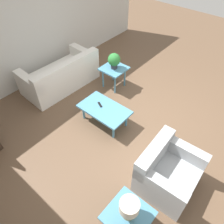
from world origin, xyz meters
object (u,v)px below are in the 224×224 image
at_px(armchair, 167,172).
at_px(sofa, 61,76).
at_px(table_lamp, 129,208).
at_px(side_table_plant, 114,71).
at_px(potted_plant, 114,60).
at_px(coffee_table, 104,110).
at_px(side_table_lamp, 128,217).

bearing_deg(armchair, sofa, 76.54).
distance_m(sofa, table_lamp, 3.77).
height_order(armchair, side_table_plant, armchair).
bearing_deg(side_table_plant, table_lamp, 132.90).
bearing_deg(side_table_plant, potted_plant, -90.00).
height_order(armchair, coffee_table, armchair).
distance_m(armchair, table_lamp, 1.10).
bearing_deg(armchair, side_table_lamp, 175.59).
xyz_separation_m(armchair, side_table_plant, (2.37, -1.51, 0.15)).
bearing_deg(table_lamp, sofa, -26.52).
bearing_deg(coffee_table, table_lamp, 139.89).
bearing_deg(coffee_table, armchair, 166.59).
xyz_separation_m(side_table_lamp, potted_plant, (2.34, -2.51, 0.29)).
height_order(potted_plant, table_lamp, potted_plant).
bearing_deg(armchair, side_table_plant, 55.21).
bearing_deg(armchair, table_lamp, 175.59).
xyz_separation_m(side_table_plant, potted_plant, (0.00, -0.00, 0.29)).
bearing_deg(sofa, side_table_plant, 132.04).
relative_size(sofa, potted_plant, 5.00).
xyz_separation_m(sofa, table_lamp, (-3.35, 1.67, 0.46)).
bearing_deg(coffee_table, potted_plant, -59.21).
bearing_deg(potted_plant, coffee_table, 120.79).
bearing_deg(potted_plant, table_lamp, 132.90).
distance_m(coffee_table, side_table_lamp, 2.20).
relative_size(coffee_table, potted_plant, 2.76).
distance_m(sofa, potted_plant, 1.39).
bearing_deg(side_table_plant, coffee_table, 120.79).
height_order(sofa, side_table_lamp, sofa).
bearing_deg(side_table_lamp, armchair, -92.04).
distance_m(sofa, side_table_lamp, 3.75).
xyz_separation_m(sofa, armchair, (-3.38, 0.66, 0.02)).
bearing_deg(coffee_table, side_table_lamp, 139.89).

